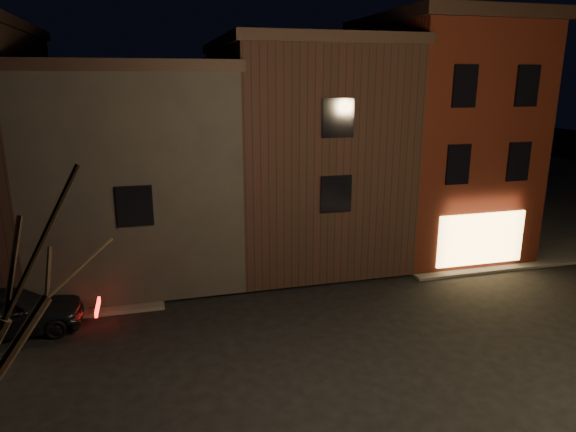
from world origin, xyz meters
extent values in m
plane|color=black|center=(0.00, 0.00, 0.00)|extent=(120.00, 120.00, 0.00)
cube|color=#2D2B28|center=(20.00, 20.00, 0.06)|extent=(30.00, 30.00, 0.12)
cube|color=#42140B|center=(8.00, 9.50, 5.12)|extent=(6.00, 8.00, 10.00)
cube|color=black|center=(8.00, 9.50, 10.37)|extent=(6.50, 8.50, 0.50)
cube|color=#FFCE72|center=(8.00, 5.45, 1.42)|extent=(4.00, 0.12, 2.20)
cube|color=black|center=(1.50, 10.50, 4.62)|extent=(7.00, 10.00, 9.00)
cube|color=black|center=(1.50, 10.50, 9.32)|extent=(7.30, 10.30, 0.40)
cube|color=black|center=(-5.75, 10.50, 4.12)|extent=(7.50, 10.00, 8.00)
cube|color=black|center=(-5.75, 10.50, 8.32)|extent=(7.80, 10.30, 0.40)
imported|color=black|center=(-9.83, 4.50, 0.77)|extent=(4.57, 2.00, 1.53)
camera|label=1|loc=(-5.13, -12.19, 7.90)|focal=32.00mm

